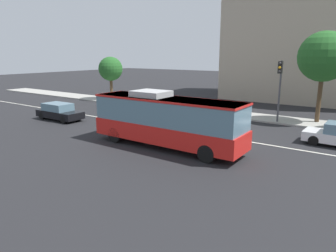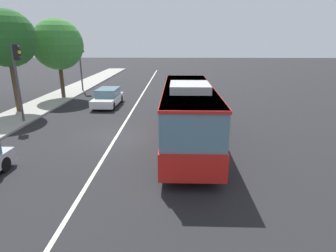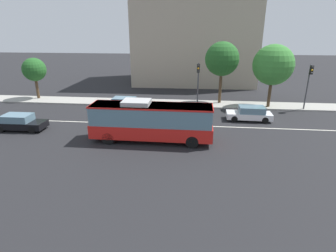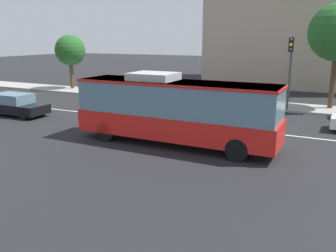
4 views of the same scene
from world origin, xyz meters
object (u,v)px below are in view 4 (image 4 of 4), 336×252
Objects in this scene: transit_bus at (175,108)px; sedan_black at (15,105)px; street_tree_kerbside_centre at (70,51)px; sedan_silver at (167,97)px; traffic_light_near_corner at (290,61)px.

sedan_black is (-12.55, 1.35, -1.09)m from transit_bus.
sedan_silver is at bearing -17.30° from street_tree_kerbside_centre.
street_tree_kerbside_centre is at bearing -15.85° from sedan_silver.
traffic_light_near_corner is (8.53, 2.03, 2.84)m from sedan_silver.
transit_bus is 2.22× the size of sedan_black.
transit_bus reaches higher than sedan_black.
sedan_black is at bearing 174.34° from transit_bus.
transit_bus is at bearing -36.16° from street_tree_kerbside_centre.
sedan_black is 19.07m from traffic_light_near_corner.
transit_bus is at bearing -6.72° from sedan_black.
transit_bus is 1.85× the size of street_tree_kerbside_centre.
traffic_light_near_corner reaches higher than transit_bus.
traffic_light_near_corner is 21.23m from street_tree_kerbside_centre.
sedan_silver is 10.76m from sedan_black.
street_tree_kerbside_centre is (-17.36, 12.69, 2.08)m from transit_bus.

